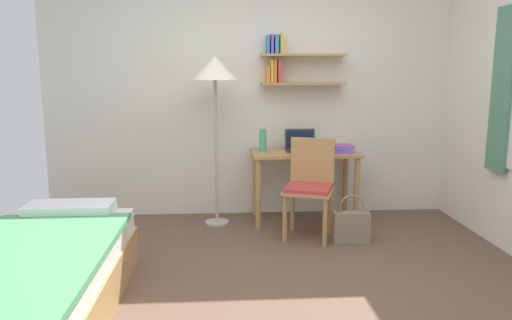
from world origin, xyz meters
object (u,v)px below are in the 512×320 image
water_bottle (263,140)px  handbag (351,226)px  bed (34,285)px  desk (304,165)px  laptop (301,145)px  desk_chair (310,183)px  standing_lamp (215,76)px  book_stack (343,149)px

water_bottle → handbag: size_ratio=0.52×
bed → water_bottle: water_bottle is taller
desk → laptop: 0.20m
water_bottle → handbag: (0.73, -0.71, -0.68)m
bed → desk_chair: bearing=37.0°
bed → laptop: bearing=46.1°
laptop → water_bottle: water_bottle is taller
handbag → desk_chair: bearing=150.8°
bed → water_bottle: size_ratio=8.64×
laptop → handbag: laptop is taller
water_bottle → bed: bearing=-128.1°
laptop → standing_lamp: bearing=-171.8°
laptop → book_stack: (0.41, -0.12, -0.02)m
laptop → desk_chair: bearing=-89.7°
desk → water_bottle: 0.49m
bed → desk: 2.78m
bed → handbag: bed is taller
standing_lamp → desk_chair: bearing=-26.5°
standing_lamp → handbag: bearing=-27.3°
laptop → water_bottle: 0.39m
book_stack → desk: bearing=170.3°
desk → water_bottle: water_bottle is taller
bed → desk: bearing=44.8°
bed → desk_chair: desk_chair is taller
desk_chair → book_stack: size_ratio=3.62×
bed → standing_lamp: 2.49m
bed → water_bottle: bearing=51.9°
laptop → handbag: size_ratio=0.72×
desk → handbag: size_ratio=2.42×
standing_lamp → water_bottle: size_ratio=7.22×
desk → handbag: (0.32, -0.69, -0.43)m
handbag → bed: bearing=-151.0°
standing_lamp → water_bottle: 0.79m
desk_chair → water_bottle: bearing=127.0°
standing_lamp → book_stack: (1.26, 0.00, -0.71)m
bed → book_stack: bearing=38.9°
water_bottle → book_stack: size_ratio=0.92×
desk_chair → handbag: 0.53m
laptop → book_stack: laptop is taller
laptop → handbag: (0.35, -0.74, -0.62)m
desk → book_stack: book_stack is taller
desk → desk_chair: 0.50m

